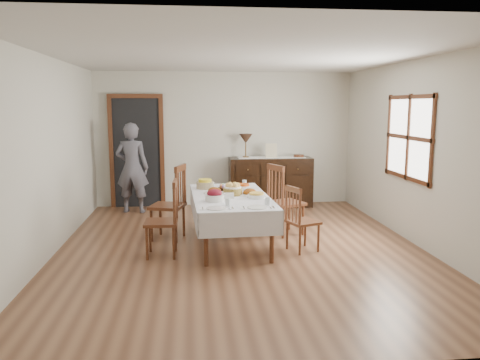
{
  "coord_description": "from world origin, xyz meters",
  "views": [
    {
      "loc": [
        -0.66,
        -6.19,
        1.96
      ],
      "look_at": [
        0.0,
        0.1,
        0.95
      ],
      "focal_mm": 35.0,
      "sensor_mm": 36.0,
      "label": 1
    }
  ],
  "objects": [
    {
      "name": "table_lamp",
      "position": [
        0.39,
        2.75,
        1.31
      ],
      "size": [
        0.26,
        0.26,
        0.46
      ],
      "color": "brown",
      "rests_on": "sideboard"
    },
    {
      "name": "chair_right_near",
      "position": [
        0.79,
        -0.17,
        0.45
      ],
      "size": [
        0.49,
        0.49,
        0.9
      ],
      "rotation": [
        0.0,
        0.0,
        1.95
      ],
      "color": "#522A17",
      "rests_on": "ground"
    },
    {
      "name": "beet_bowl",
      "position": [
        -0.36,
        -0.12,
        0.78
      ],
      "size": [
        0.25,
        0.25,
        0.16
      ],
      "color": "silver",
      "rests_on": "dining_table"
    },
    {
      "name": "deco_bowl",
      "position": [
        1.42,
        2.7,
        0.99
      ],
      "size": [
        0.2,
        0.2,
        0.06
      ],
      "color": "#522A17",
      "rests_on": "sideboard"
    },
    {
      "name": "butter_dish",
      "position": [
        -0.16,
        0.06,
        0.74
      ],
      "size": [
        0.14,
        0.1,
        0.07
      ],
      "color": "silver",
      "rests_on": "dining_table"
    },
    {
      "name": "chair_right_far",
      "position": [
        0.73,
        0.68,
        0.55
      ],
      "size": [
        0.59,
        0.59,
        1.09
      ],
      "rotation": [
        0.0,
        0.0,
        1.97
      ],
      "color": "#522A17",
      "rests_on": "ground"
    },
    {
      "name": "pineapple_bowl",
      "position": [
        -0.46,
        0.84,
        0.77
      ],
      "size": [
        0.26,
        0.26,
        0.14
      ],
      "color": "tan",
      "rests_on": "dining_table"
    },
    {
      "name": "glass_far_b",
      "position": [
        0.16,
        0.93,
        0.76
      ],
      "size": [
        0.07,
        0.07,
        0.11
      ],
      "color": "silver",
      "rests_on": "dining_table"
    },
    {
      "name": "runner",
      "position": [
        0.89,
        2.76,
        0.96
      ],
      "size": [
        1.3,
        0.35,
        0.01
      ],
      "color": "white",
      "rests_on": "sideboard"
    },
    {
      "name": "chair_left_far",
      "position": [
        -0.96,
        0.61,
        0.56
      ],
      "size": [
        0.57,
        0.57,
        1.11
      ],
      "rotation": [
        0.0,
        0.0,
        -1.86
      ],
      "color": "#522A17",
      "rests_on": "ground"
    },
    {
      "name": "casserole_dish",
      "position": [
        0.22,
        0.04,
        0.74
      ],
      "size": [
        0.25,
        0.25,
        0.07
      ],
      "color": "silver",
      "rests_on": "dining_table"
    },
    {
      "name": "egg_basket",
      "position": [
        -0.16,
        0.62,
        0.74
      ],
      "size": [
        0.23,
        0.23,
        0.1
      ],
      "color": "black",
      "rests_on": "dining_table"
    },
    {
      "name": "picture_frame",
      "position": [
        0.88,
        2.66,
        1.1
      ],
      "size": [
        0.22,
        0.08,
        0.28
      ],
      "color": "#C6BA94",
      "rests_on": "sideboard"
    },
    {
      "name": "setting_right",
      "position": [
        0.19,
        -0.53,
        0.73
      ],
      "size": [
        0.42,
        0.31,
        0.1
      ],
      "color": "silver",
      "rests_on": "dining_table"
    },
    {
      "name": "chair_left_near",
      "position": [
        -1.01,
        -0.17,
        0.51
      ],
      "size": [
        0.43,
        0.43,
        1.01
      ],
      "rotation": [
        0.0,
        0.0,
        -1.6
      ],
      "color": "#522A17",
      "rests_on": "ground"
    },
    {
      "name": "dining_table",
      "position": [
        -0.12,
        0.25,
        0.62
      ],
      "size": [
        1.13,
        2.1,
        0.71
      ],
      "rotation": [
        0.0,
        0.0,
        0.04
      ],
      "color": "silver",
      "rests_on": "ground"
    },
    {
      "name": "ground",
      "position": [
        0.0,
        0.0,
        0.0
      ],
      "size": [
        6.0,
        6.0,
        0.0
      ],
      "primitive_type": "plane",
      "color": "brown"
    },
    {
      "name": "ham_platter_b",
      "position": [
        0.15,
        0.26,
        0.74
      ],
      "size": [
        0.34,
        0.34,
        0.11
      ],
      "color": "silver",
      "rests_on": "dining_table"
    },
    {
      "name": "room_shell",
      "position": [
        -0.15,
        0.42,
        1.64
      ],
      "size": [
        5.02,
        6.02,
        2.65
      ],
      "color": "silver",
      "rests_on": "ground"
    },
    {
      "name": "setting_left",
      "position": [
        -0.32,
        -0.53,
        0.73
      ],
      "size": [
        0.42,
        0.31,
        0.1
      ],
      "color": "silver",
      "rests_on": "dining_table"
    },
    {
      "name": "sideboard",
      "position": [
        0.87,
        2.72,
        0.48
      ],
      "size": [
        1.6,
        0.58,
        0.96
      ],
      "color": "black",
      "rests_on": "ground"
    },
    {
      "name": "bread_basket",
      "position": [
        -0.08,
        0.28,
        0.79
      ],
      "size": [
        0.27,
        0.27,
        0.18
      ],
      "color": "olive",
      "rests_on": "dining_table"
    },
    {
      "name": "ham_platter_a",
      "position": [
        -0.33,
        0.43,
        0.74
      ],
      "size": [
        0.32,
        0.32,
        0.11
      ],
      "color": "silver",
      "rests_on": "dining_table"
    },
    {
      "name": "glass_far_a",
      "position": [
        -0.35,
        0.85,
        0.75
      ],
      "size": [
        0.06,
        0.06,
        0.09
      ],
      "color": "silver",
      "rests_on": "dining_table"
    },
    {
      "name": "carrot_bowl",
      "position": [
        0.11,
        0.7,
        0.75
      ],
      "size": [
        0.21,
        0.21,
        0.09
      ],
      "color": "silver",
      "rests_on": "dining_table"
    },
    {
      "name": "person",
      "position": [
        -1.74,
        2.47,
        0.88
      ],
      "size": [
        0.6,
        0.43,
        1.77
      ],
      "primitive_type": "imported",
      "rotation": [
        0.0,
        0.0,
        2.99
      ],
      "color": "#52505B",
      "rests_on": "ground"
    }
  ]
}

